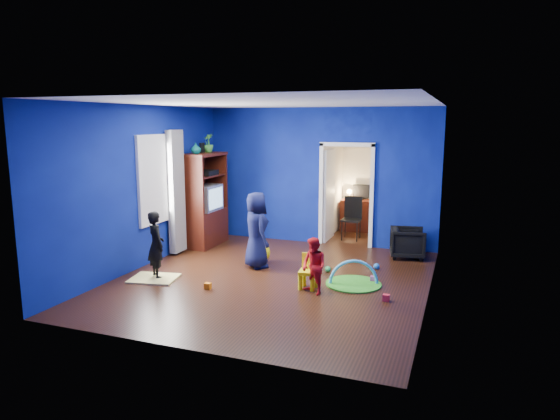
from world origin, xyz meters
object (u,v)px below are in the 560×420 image
(toddler_red, at_px, (314,266))
(kid_chair, at_px, (308,273))
(child_navy, at_px, (256,230))
(vase, at_px, (196,148))
(tv_armoire, at_px, (204,199))
(crt_tv, at_px, (206,198))
(study_desk, at_px, (360,215))
(hopper_ball, at_px, (259,252))
(folding_chair, at_px, (351,219))
(play_mat, at_px, (353,284))
(armchair, at_px, (408,243))
(child_black, at_px, (156,245))

(toddler_red, height_order, kid_chair, toddler_red)
(child_navy, distance_m, vase, 2.34)
(child_navy, bearing_deg, tv_armoire, 11.49)
(crt_tv, height_order, study_desk, crt_tv)
(hopper_ball, height_order, folding_chair, folding_chair)
(toddler_red, height_order, folding_chair, folding_chair)
(tv_armoire, relative_size, folding_chair, 2.13)
(hopper_ball, height_order, kid_chair, kid_chair)
(toddler_red, xyz_separation_m, hopper_ball, (-1.43, 1.25, -0.23))
(kid_chair, bearing_deg, play_mat, 27.94)
(folding_chair, bearing_deg, play_mat, -76.75)
(vase, distance_m, tv_armoire, 1.13)
(hopper_ball, height_order, play_mat, hopper_ball)
(armchair, bearing_deg, study_desk, 22.42)
(toddler_red, relative_size, study_desk, 0.99)
(toddler_red, distance_m, hopper_ball, 1.91)
(child_black, xyz_separation_m, play_mat, (3.20, 0.80, -0.56))
(child_navy, relative_size, tv_armoire, 0.70)
(vase, xyz_separation_m, hopper_ball, (1.63, -0.60, -1.87))
(tv_armoire, bearing_deg, child_black, -81.46)
(child_black, relative_size, study_desk, 1.30)
(study_desk, xyz_separation_m, folding_chair, (0.00, -0.96, 0.09))
(child_navy, xyz_separation_m, toddler_red, (1.38, -1.00, -0.25))
(crt_tv, height_order, play_mat, crt_tv)
(armchair, relative_size, hopper_ball, 1.57)
(vase, bearing_deg, hopper_ball, -20.36)
(child_navy, relative_size, vase, 6.26)
(armchair, bearing_deg, child_black, 114.97)
(armchair, xyz_separation_m, crt_tv, (-4.14, -0.45, 0.73))
(armchair, xyz_separation_m, child_black, (-3.83, -2.77, 0.28))
(child_black, relative_size, folding_chair, 1.24)
(toddler_red, relative_size, kid_chair, 1.75)
(armchair, distance_m, vase, 4.60)
(hopper_ball, bearing_deg, folding_chair, 64.14)
(kid_chair, xyz_separation_m, folding_chair, (-0.09, 3.51, 0.21))
(kid_chair, bearing_deg, tv_armoire, 139.54)
(kid_chair, bearing_deg, armchair, 55.70)
(armchair, distance_m, hopper_ball, 2.89)
(armchair, distance_m, play_mat, 2.09)
(child_black, distance_m, toddler_red, 2.72)
(kid_chair, bearing_deg, child_navy, 140.37)
(child_navy, relative_size, hopper_ball, 3.36)
(child_navy, relative_size, toddler_red, 1.57)
(child_black, height_order, vase, vase)
(toddler_red, relative_size, hopper_ball, 2.14)
(vase, bearing_deg, child_navy, -26.97)
(hopper_ball, relative_size, kid_chair, 0.82)
(child_black, xyz_separation_m, study_desk, (2.47, 4.83, -0.20))
(toddler_red, xyz_separation_m, study_desk, (-0.24, 4.67, -0.06))
(child_navy, height_order, kid_chair, child_navy)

